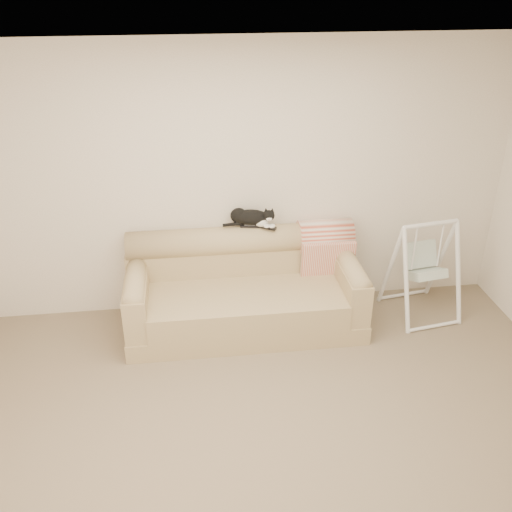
{
  "coord_description": "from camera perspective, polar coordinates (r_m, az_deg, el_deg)",
  "views": [
    {
      "loc": [
        -0.58,
        -3.0,
        3.16
      ],
      "look_at": [
        -0.03,
        1.27,
        0.9
      ],
      "focal_mm": 40.0,
      "sensor_mm": 36.0,
      "label": 1
    }
  ],
  "objects": [
    {
      "name": "remote_a",
      "position": [
        5.39,
        -0.63,
        3.05
      ],
      "size": [
        0.19,
        0.07,
        0.03
      ],
      "color": "black",
      "rests_on": "sofa"
    },
    {
      "name": "tuxedo_cat",
      "position": [
        5.37,
        -0.49,
        3.89
      ],
      "size": [
        0.5,
        0.27,
        0.19
      ],
      "color": "black",
      "rests_on": "sofa"
    },
    {
      "name": "baby_swing",
      "position": [
        5.75,
        16.42,
        -1.17
      ],
      "size": [
        0.69,
        0.73,
        0.99
      ],
      "color": "white",
      "rests_on": "ground"
    },
    {
      "name": "sofa",
      "position": [
        5.43,
        -1.19,
        -3.48
      ],
      "size": [
        2.2,
        0.93,
        0.9
      ],
      "color": "tan",
      "rests_on": "ground"
    },
    {
      "name": "ground_plane",
      "position": [
        4.4,
        2.65,
        -18.26
      ],
      "size": [
        5.0,
        5.0,
        0.0
      ],
      "primitive_type": "plane",
      "color": "#72634F",
      "rests_on": "ground"
    },
    {
      "name": "remote_b",
      "position": [
        5.37,
        1.15,
        2.89
      ],
      "size": [
        0.17,
        0.13,
        0.02
      ],
      "color": "black",
      "rests_on": "sofa"
    },
    {
      "name": "throw_blanket",
      "position": [
        5.58,
        6.95,
        1.61
      ],
      "size": [
        0.52,
        0.38,
        0.58
      ],
      "color": "#C44F36",
      "rests_on": "sofa"
    },
    {
      "name": "room_shell",
      "position": [
        3.47,
        3.2,
        -0.42
      ],
      "size": [
        5.04,
        4.04,
        2.6
      ],
      "color": "beige",
      "rests_on": "ground"
    }
  ]
}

